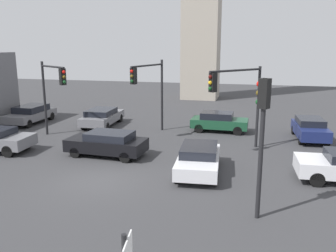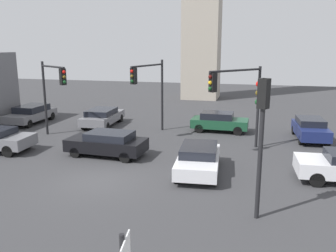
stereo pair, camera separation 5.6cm
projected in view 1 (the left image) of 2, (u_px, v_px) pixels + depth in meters
The scene contains 11 objects.
ground_plane at pixel (100, 180), 16.25m from camera, with size 85.95×85.95×0.00m, color #38383A.
traffic_light_0 at pixel (53, 85), 22.82m from camera, with size 2.71×1.88×4.96m.
traffic_light_1 at pixel (262, 123), 12.00m from camera, with size 0.49×0.43×4.95m.
traffic_light_2 at pixel (236, 91), 19.70m from camera, with size 2.66×3.20×4.82m.
traffic_light_3 at pixel (149, 83), 23.51m from camera, with size 1.13×3.92×5.02m.
car_1 at pixel (102, 117), 27.11m from camera, with size 2.19×4.60×1.31m.
car_2 at pixel (310, 128), 23.14m from camera, with size 2.04×4.10×1.39m.
car_3 at pixel (199, 159), 17.11m from camera, with size 2.23×4.40×1.31m.
car_4 at pixel (30, 114), 28.11m from camera, with size 2.03×4.53×1.37m.
car_5 at pixel (107, 143), 19.75m from camera, with size 4.42×2.14×1.35m.
car_6 at pixel (219, 121), 25.31m from camera, with size 3.96×1.87×1.38m.
Camera 1 is at (6.68, -14.11, 6.01)m, focal length 38.24 mm.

